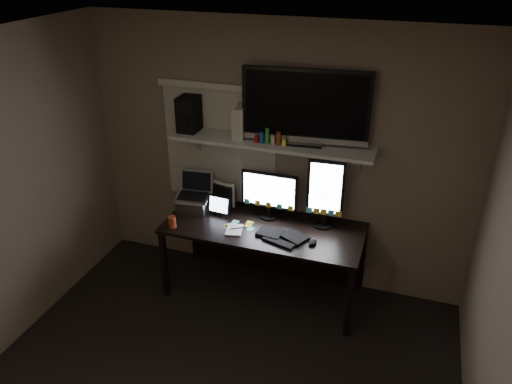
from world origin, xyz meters
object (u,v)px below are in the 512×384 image
at_px(mouse, 313,242).
at_px(laptop, 192,193).
at_px(monitor_landscape, 269,195).
at_px(cup, 172,222).
at_px(monitor_portrait, 325,193).
at_px(speaker, 189,114).
at_px(game_console, 240,122).
at_px(desk, 267,236).
at_px(tablet, 219,205).
at_px(tv, 306,107).
at_px(keyboard, 282,235).

relative_size(mouse, laptop, 0.28).
relative_size(monitor_landscape, cup, 4.98).
bearing_deg(laptop, mouse, -16.96).
bearing_deg(monitor_portrait, speaker, 175.35).
bearing_deg(game_console, desk, -31.23).
height_order(tablet, tv, tv).
bearing_deg(cup, monitor_landscape, 29.92).
bearing_deg(laptop, speaker, 104.49).
height_order(desk, monitor_portrait, monitor_portrait).
relative_size(desk, keyboard, 4.01).
relative_size(monitor_portrait, game_console, 2.31).
height_order(desk, keyboard, keyboard).
bearing_deg(tv, tablet, -173.01).
bearing_deg(mouse, monitor_landscape, 154.34).
bearing_deg(tablet, mouse, -8.37).
bearing_deg(keyboard, tv, 94.77).
xyz_separation_m(monitor_portrait, keyboard, (-0.30, -0.30, -0.31)).
bearing_deg(mouse, cup, -166.71).
height_order(laptop, tv, tv).
relative_size(mouse, cup, 0.96).
bearing_deg(mouse, keyboard, -179.51).
height_order(laptop, cup, laptop).
bearing_deg(laptop, game_console, 11.39).
height_order(monitor_landscape, keyboard, monitor_landscape).
distance_m(mouse, tablet, 0.97).
distance_m(keyboard, tablet, 0.70).
xyz_separation_m(monitor_portrait, mouse, (-0.02, -0.34, -0.31)).
relative_size(tablet, cup, 2.11).
distance_m(desk, cup, 0.90).
bearing_deg(cup, keyboard, 9.10).
xyz_separation_m(desk, laptop, (-0.73, -0.04, 0.36)).
bearing_deg(tablet, tv, 17.53).
bearing_deg(mouse, tablet, 174.56).
height_order(mouse, game_console, game_console).
xyz_separation_m(desk, tablet, (-0.46, -0.04, 0.27)).
bearing_deg(desk, monitor_portrait, 7.82).
relative_size(monitor_portrait, cup, 6.16).
relative_size(monitor_portrait, tablet, 2.92).
bearing_deg(tv, game_console, 176.74).
distance_m(desk, keyboard, 0.36).
relative_size(desk, tv, 1.68).
xyz_separation_m(desk, keyboard, (0.21, -0.23, 0.19)).
distance_m(keyboard, tv, 1.12).
bearing_deg(game_console, tablet, -152.34).
relative_size(desk, monitor_portrait, 2.76).
height_order(tv, speaker, tv).
height_order(tablet, speaker, speaker).
height_order(monitor_portrait, mouse, monitor_portrait).
bearing_deg(monitor_portrait, game_console, 174.58).
height_order(mouse, tablet, tablet).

